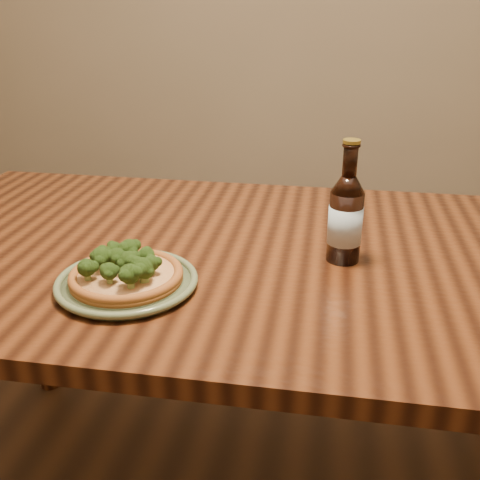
% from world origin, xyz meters
% --- Properties ---
extents(table, '(1.60, 0.90, 0.75)m').
position_xyz_m(table, '(0.00, 0.10, 0.66)').
color(table, '#48220F').
rests_on(table, ground).
extents(plate, '(0.27, 0.27, 0.02)m').
position_xyz_m(plate, '(-0.18, -0.10, 0.76)').
color(plate, '#5A6747').
rests_on(plate, table).
extents(pizza, '(0.21, 0.21, 0.06)m').
position_xyz_m(pizza, '(-0.18, -0.10, 0.78)').
color(pizza, brown).
rests_on(pizza, plate).
extents(beer_bottle, '(0.07, 0.07, 0.25)m').
position_xyz_m(beer_bottle, '(0.22, 0.08, 0.84)').
color(beer_bottle, black).
rests_on(beer_bottle, table).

